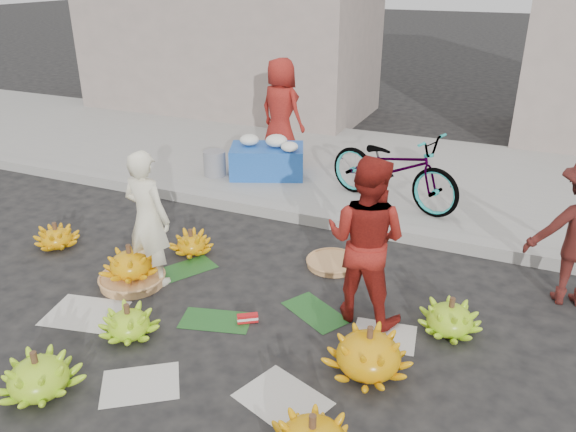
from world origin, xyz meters
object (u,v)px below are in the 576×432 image
at_px(flower_table, 268,159).
at_px(bicycle, 394,168).
at_px(banana_bunch_4, 369,352).
at_px(vendor_cream, 148,219).
at_px(banana_bunch_0, 131,267).

relative_size(flower_table, bicycle, 0.66).
bearing_deg(banana_bunch_4, vendor_cream, 168.33).
xyz_separation_m(banana_bunch_0, vendor_cream, (0.16, 0.15, 0.52)).
relative_size(vendor_cream, flower_table, 1.14).
bearing_deg(bicycle, banana_bunch_4, -150.82).
height_order(banana_bunch_0, banana_bunch_4, banana_bunch_0).
bearing_deg(banana_bunch_0, bicycle, 55.91).
height_order(banana_bunch_0, bicycle, bicycle).
xyz_separation_m(banana_bunch_0, flower_table, (0.00, 3.24, 0.18)).
bearing_deg(vendor_cream, banana_bunch_4, 172.90).
distance_m(banana_bunch_4, vendor_cream, 2.57).
relative_size(banana_bunch_0, bicycle, 0.40).
xyz_separation_m(flower_table, bicycle, (1.98, -0.32, 0.24)).
distance_m(banana_bunch_0, flower_table, 3.25).
bearing_deg(vendor_cream, banana_bunch_0, 46.92).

